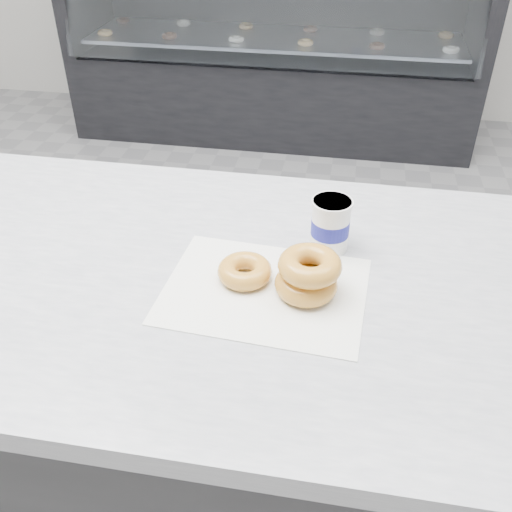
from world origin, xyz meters
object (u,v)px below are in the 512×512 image
Objects in this scene: coffee_cup at (330,224)px; display_case at (275,52)px; donut_single at (245,271)px; counter at (102,413)px; donut_stack at (308,275)px.

display_case is at bearing 93.34° from coffee_cup.
coffee_cup is at bearing -79.54° from display_case.
donut_single is 0.94× the size of coffee_cup.
counter is 30.31× the size of coffee_cup.
counter is 0.70m from coffee_cup.
donut_stack is 1.42× the size of coffee_cup.
display_case is at bearing 97.18° from donut_single.
display_case is 23.78× the size of coffee_cup.
counter is 2.72m from display_case.
coffee_cup is at bearing 13.49° from counter.
coffee_cup is at bearing 79.48° from donut_stack.
donut_single is 0.11m from donut_stack.
donut_stack is 0.15m from coffee_cup.
display_case is (0.00, 2.72, 0.04)m from counter.
counter is 32.14× the size of donut_single.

